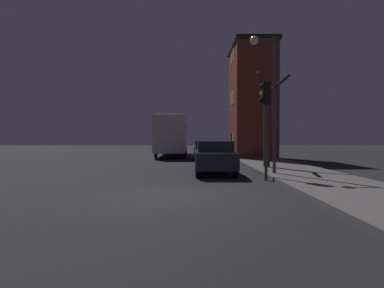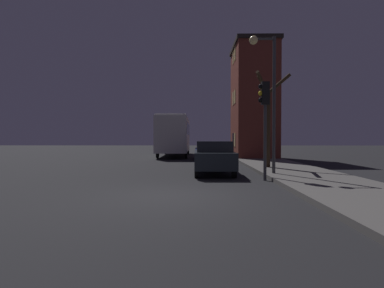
% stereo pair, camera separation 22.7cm
% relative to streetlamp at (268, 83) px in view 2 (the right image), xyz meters
% --- Properties ---
extents(ground_plane, '(120.00, 120.00, 0.00)m').
position_rel_streetlamp_xyz_m(ground_plane, '(-3.83, -4.38, -4.08)').
color(ground_plane, black).
extents(sidewalk, '(3.49, 60.00, 0.16)m').
position_rel_streetlamp_xyz_m(sidewalk, '(1.59, -4.38, -4.00)').
color(sidewalk, '#514F4C').
rests_on(sidewalk, ground).
extents(brick_building, '(3.43, 5.27, 9.25)m').
position_rel_streetlamp_xyz_m(brick_building, '(1.64, 11.81, 0.72)').
color(brick_building, brown).
rests_on(brick_building, sidewalk).
extents(streetlamp, '(1.16, 0.37, 5.96)m').
position_rel_streetlamp_xyz_m(streetlamp, '(0.00, 0.00, 0.00)').
color(streetlamp, '#38383A').
rests_on(streetlamp, sidewalk).
extents(traffic_light, '(0.43, 0.24, 3.91)m').
position_rel_streetlamp_xyz_m(traffic_light, '(-0.39, -1.17, -1.26)').
color(traffic_light, '#38383A').
rests_on(traffic_light, ground).
extents(bare_tree, '(2.02, 1.47, 4.86)m').
position_rel_streetlamp_xyz_m(bare_tree, '(0.65, 2.75, -1.51)').
color(bare_tree, '#382819').
rests_on(bare_tree, sidewalk).
extents(bus, '(2.60, 9.97, 3.62)m').
position_rel_streetlamp_xyz_m(bus, '(-5.14, 15.12, -1.93)').
color(bus, beige).
rests_on(bus, ground).
extents(car_near_lane, '(1.78, 3.86, 1.55)m').
position_rel_streetlamp_xyz_m(car_near_lane, '(-2.28, 0.83, -3.26)').
color(car_near_lane, black).
rests_on(car_near_lane, ground).
extents(car_mid_lane, '(1.88, 4.65, 1.47)m').
position_rel_streetlamp_xyz_m(car_mid_lane, '(-2.22, 10.06, -3.31)').
color(car_mid_lane, navy).
rests_on(car_mid_lane, ground).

